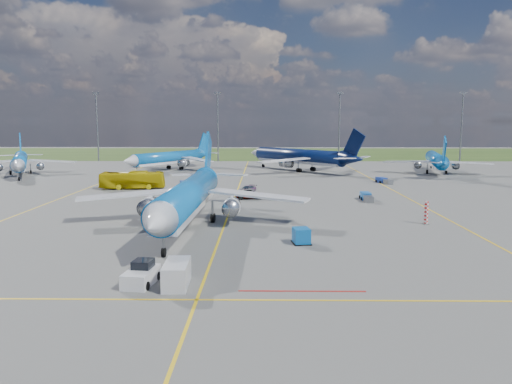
{
  "coord_description": "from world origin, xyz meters",
  "views": [
    {
      "loc": [
        4.91,
        -55.56,
        13.19
      ],
      "look_at": [
        4.01,
        9.05,
        4.0
      ],
      "focal_mm": 35.0,
      "sensor_mm": 36.0,
      "label": 1
    }
  ],
  "objects_px": {
    "bg_jet_n": "(298,171)",
    "main_airliner": "(189,227)",
    "uld_container": "(301,236)",
    "pushback_tug": "(141,275)",
    "baggage_tug_c": "(186,185)",
    "bg_jet_nnw": "(169,170)",
    "apron_bus": "(132,180)",
    "service_car_c": "(247,189)",
    "warning_post": "(426,213)",
    "service_car_a": "(153,203)",
    "baggage_tug_w": "(367,197)",
    "service_van": "(177,274)",
    "service_car_b": "(251,195)",
    "bg_jet_ne": "(435,173)",
    "baggage_tug_e": "(384,181)",
    "bg_jet_nw": "(21,175)"
  },
  "relations": [
    {
      "from": "uld_container",
      "to": "service_car_b",
      "type": "xyz_separation_m",
      "value": [
        -6.28,
        31.46,
        -0.11
      ]
    },
    {
      "from": "bg_jet_nnw",
      "to": "bg_jet_n",
      "type": "bearing_deg",
      "value": 27.17
    },
    {
      "from": "warning_post",
      "to": "bg_jet_ne",
      "type": "height_order",
      "value": "bg_jet_ne"
    },
    {
      "from": "main_airliner",
      "to": "uld_container",
      "type": "relative_size",
      "value": 20.33
    },
    {
      "from": "warning_post",
      "to": "pushback_tug",
      "type": "height_order",
      "value": "warning_post"
    },
    {
      "from": "bg_jet_n",
      "to": "main_airliner",
      "type": "bearing_deg",
      "value": 33.9
    },
    {
      "from": "service_car_c",
      "to": "baggage_tug_c",
      "type": "relative_size",
      "value": 0.82
    },
    {
      "from": "bg_jet_n",
      "to": "apron_bus",
      "type": "xyz_separation_m",
      "value": [
        -35.13,
        -36.34,
        1.75
      ]
    },
    {
      "from": "bg_jet_nnw",
      "to": "bg_jet_n",
      "type": "height_order",
      "value": "bg_jet_n"
    },
    {
      "from": "bg_jet_nnw",
      "to": "service_car_a",
      "type": "relative_size",
      "value": 10.44
    },
    {
      "from": "uld_container",
      "to": "service_car_b",
      "type": "distance_m",
      "value": 32.08
    },
    {
      "from": "uld_container",
      "to": "main_airliner",
      "type": "bearing_deg",
      "value": 139.15
    },
    {
      "from": "bg_jet_n",
      "to": "service_car_a",
      "type": "height_order",
      "value": "bg_jet_n"
    },
    {
      "from": "service_van",
      "to": "service_car_b",
      "type": "height_order",
      "value": "service_van"
    },
    {
      "from": "bg_jet_nw",
      "to": "pushback_tug",
      "type": "height_order",
      "value": "bg_jet_nw"
    },
    {
      "from": "service_car_a",
      "to": "baggage_tug_w",
      "type": "bearing_deg",
      "value": -14.39
    },
    {
      "from": "uld_container",
      "to": "baggage_tug_c",
      "type": "xyz_separation_m",
      "value": [
        -19.67,
        46.24,
        -0.3
      ]
    },
    {
      "from": "baggage_tug_w",
      "to": "baggage_tug_e",
      "type": "relative_size",
      "value": 1.04
    },
    {
      "from": "uld_container",
      "to": "bg_jet_n",
      "type": "bearing_deg",
      "value": 77.79
    },
    {
      "from": "uld_container",
      "to": "baggage_tug_e",
      "type": "relative_size",
      "value": 0.4
    },
    {
      "from": "service_car_b",
      "to": "uld_container",
      "type": "bearing_deg",
      "value": -177.67
    },
    {
      "from": "bg_jet_n",
      "to": "uld_container",
      "type": "distance_m",
      "value": 80.27
    },
    {
      "from": "service_car_c",
      "to": "service_car_b",
      "type": "bearing_deg",
      "value": -52.95
    },
    {
      "from": "bg_jet_n",
      "to": "uld_container",
      "type": "xyz_separation_m",
      "value": [
        -5.3,
        -80.09,
        0.84
      ]
    },
    {
      "from": "baggage_tug_c",
      "to": "baggage_tug_e",
      "type": "xyz_separation_m",
      "value": [
        41.42,
        7.29,
        -0.01
      ]
    },
    {
      "from": "service_car_a",
      "to": "baggage_tug_c",
      "type": "xyz_separation_m",
      "value": [
        1.59,
        23.35,
        -0.05
      ]
    },
    {
      "from": "bg_jet_ne",
      "to": "service_car_c",
      "type": "bearing_deg",
      "value": 50.71
    },
    {
      "from": "pushback_tug",
      "to": "baggage_tug_c",
      "type": "distance_m",
      "value": 60.3
    },
    {
      "from": "service_car_b",
      "to": "bg_jet_n",
      "type": "bearing_deg",
      "value": -22.35
    },
    {
      "from": "main_airliner",
      "to": "baggage_tug_w",
      "type": "xyz_separation_m",
      "value": [
        26.75,
        21.45,
        0.57
      ]
    },
    {
      "from": "pushback_tug",
      "to": "uld_container",
      "type": "height_order",
      "value": "pushback_tug"
    },
    {
      "from": "bg_jet_nw",
      "to": "bg_jet_nnw",
      "type": "height_order",
      "value": "bg_jet_nw"
    },
    {
      "from": "bg_jet_nw",
      "to": "apron_bus",
      "type": "relative_size",
      "value": 2.96
    },
    {
      "from": "bg_jet_ne",
      "to": "pushback_tug",
      "type": "distance_m",
      "value": 104.63
    },
    {
      "from": "warning_post",
      "to": "uld_container",
      "type": "height_order",
      "value": "warning_post"
    },
    {
      "from": "service_car_b",
      "to": "baggage_tug_e",
      "type": "distance_m",
      "value": 35.67
    },
    {
      "from": "bg_jet_nnw",
      "to": "apron_bus",
      "type": "distance_m",
      "value": 38.37
    },
    {
      "from": "bg_jet_ne",
      "to": "service_car_a",
      "type": "distance_m",
      "value": 81.04
    },
    {
      "from": "pushback_tug",
      "to": "bg_jet_n",
      "type": "bearing_deg",
      "value": 85.48
    },
    {
      "from": "baggage_tug_w",
      "to": "warning_post",
      "type": "bearing_deg",
      "value": -78.0
    },
    {
      "from": "main_airliner",
      "to": "baggage_tug_w",
      "type": "relative_size",
      "value": 7.83
    },
    {
      "from": "pushback_tug",
      "to": "baggage_tug_c",
      "type": "height_order",
      "value": "pushback_tug"
    },
    {
      "from": "baggage_tug_c",
      "to": "baggage_tug_e",
      "type": "bearing_deg",
      "value": -12.61
    },
    {
      "from": "bg_jet_n",
      "to": "pushback_tug",
      "type": "xyz_separation_m",
      "value": [
        -19.41,
        -93.89,
        0.76
      ]
    },
    {
      "from": "bg_jet_nnw",
      "to": "warning_post",
      "type": "bearing_deg",
      "value": -26.45
    },
    {
      "from": "bg_jet_n",
      "to": "service_car_c",
      "type": "xyz_separation_m",
      "value": [
        -12.37,
        -40.92,
        0.63
      ]
    },
    {
      "from": "service_car_b",
      "to": "pushback_tug",
      "type": "bearing_deg",
      "value": 161.23
    },
    {
      "from": "pushback_tug",
      "to": "baggage_tug_e",
      "type": "distance_m",
      "value": 76.29
    },
    {
      "from": "bg_jet_nnw",
      "to": "service_car_b",
      "type": "relative_size",
      "value": 6.88
    },
    {
      "from": "bg_jet_nnw",
      "to": "service_car_c",
      "type": "bearing_deg",
      "value": -31.68
    }
  ]
}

